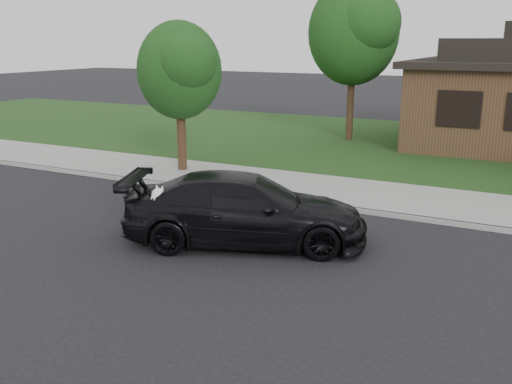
% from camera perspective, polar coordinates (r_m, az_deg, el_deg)
% --- Properties ---
extents(ground, '(120.00, 120.00, 0.00)m').
position_cam_1_polar(ground, '(10.79, 10.69, -7.74)').
color(ground, black).
rests_on(ground, ground).
extents(sidewalk, '(60.00, 3.00, 0.12)m').
position_cam_1_polar(sidewalk, '(15.40, 16.01, -0.91)').
color(sidewalk, gray).
rests_on(sidewalk, ground).
extents(curb, '(60.00, 0.12, 0.12)m').
position_cam_1_polar(curb, '(13.98, 14.80, -2.42)').
color(curb, gray).
rests_on(curb, ground).
extents(lawn, '(60.00, 13.00, 0.13)m').
position_cam_1_polar(lawn, '(23.13, 19.94, 3.97)').
color(lawn, '#193814').
rests_on(lawn, ground).
extents(sedan, '(5.40, 3.72, 1.45)m').
position_cam_1_polar(sedan, '(11.79, -1.12, -1.75)').
color(sedan, black).
rests_on(sedan, ground).
extents(tree_0, '(3.78, 3.60, 6.34)m').
position_cam_1_polar(tree_0, '(23.56, 10.02, 15.62)').
color(tree_0, '#332114').
rests_on(tree_0, ground).
extents(tree_2, '(2.73, 2.60, 4.59)m').
position_cam_1_polar(tree_2, '(17.84, -7.53, 12.11)').
color(tree_2, '#332114').
rests_on(tree_2, ground).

